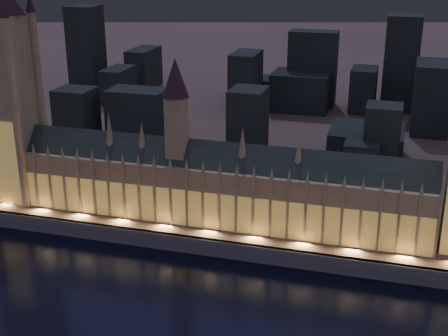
# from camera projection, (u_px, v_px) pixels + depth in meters

# --- Properties ---
(ground_plane) EXTENTS (2000.00, 2000.00, 0.00)m
(ground_plane) POSITION_uv_depth(u_px,v_px,m) (174.00, 301.00, 249.93)
(ground_plane) COLOR black
(ground_plane) RESTS_ON ground
(north_bank) EXTENTS (2000.00, 960.00, 8.00)m
(north_bank) POSITION_uv_depth(u_px,v_px,m) (333.00, 60.00, 716.53)
(north_bank) COLOR #4D3B35
(north_bank) RESTS_ON ground
(embankment_wall) EXTENTS (2000.00, 2.50, 8.00)m
(embankment_wall) POSITION_uv_depth(u_px,v_px,m) (205.00, 247.00, 285.44)
(embankment_wall) COLOR #434051
(embankment_wall) RESTS_ON ground
(palace_of_westminster) EXTENTS (202.00, 21.37, 78.00)m
(palace_of_westminster) POSITION_uv_depth(u_px,v_px,m) (216.00, 185.00, 296.59)
(palace_of_westminster) COLOR #878052
(palace_of_westminster) RESTS_ON north_bank
(victoria_tower) EXTENTS (31.68, 31.68, 124.45)m
(victoria_tower) POSITION_uv_depth(u_px,v_px,m) (6.00, 81.00, 310.09)
(victoria_tower) COLOR #878052
(victoria_tower) RESTS_ON north_bank
(city_backdrop) EXTENTS (475.29, 215.63, 73.78)m
(city_backdrop) POSITION_uv_depth(u_px,v_px,m) (336.00, 93.00, 453.05)
(city_backdrop) COLOR black
(city_backdrop) RESTS_ON north_bank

